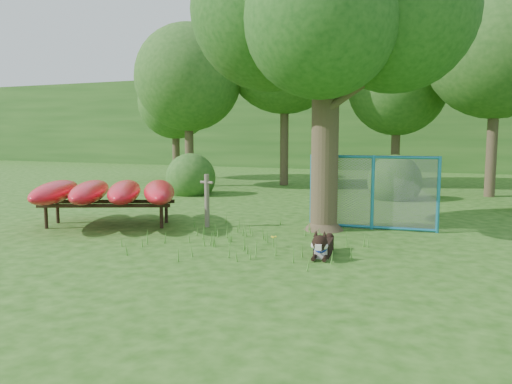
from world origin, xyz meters
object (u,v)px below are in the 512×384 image
at_px(fence_section, 373,192).
at_px(oak_tree, 326,1).
at_px(kayak_rack, 107,192).
at_px(husky_dog, 322,246).

bearing_deg(fence_section, oak_tree, -161.25).
distance_m(oak_tree, kayak_rack, 6.66).
bearing_deg(fence_section, kayak_rack, -166.27).
bearing_deg(oak_tree, husky_dog, -74.98).
relative_size(oak_tree, kayak_rack, 1.72).
xyz_separation_m(oak_tree, fence_section, (1.04, 0.45, -4.24)).
bearing_deg(fence_section, husky_dog, -101.83).
bearing_deg(kayak_rack, husky_dog, -33.98).
bearing_deg(kayak_rack, fence_section, -5.43).
relative_size(oak_tree, fence_section, 2.62).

